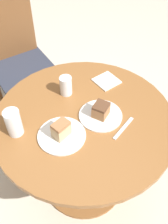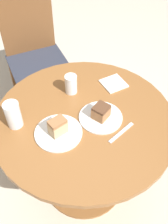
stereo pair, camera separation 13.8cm
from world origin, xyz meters
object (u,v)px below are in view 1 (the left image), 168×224
Objects in this scene: plate_far at (62,135)px; glass_water at (14,123)px; cake_slice_far at (61,129)px; cake_slice_near at (101,110)px; chair at (20,60)px; plate_near at (101,116)px; glass_lemonade at (66,86)px.

glass_water reaches higher than plate_far.
cake_slice_far is 0.67× the size of glass_water.
cake_slice_near reaches higher than plate_far.
chair is 4.05× the size of plate_near.
chair is 1.03m from plate_far.
cake_slice_near is at bearing -84.89° from chair.
glass_lemonade is 0.38m from glass_water.
plate_far is 2.27× the size of cake_slice_near.
cake_slice_far is at bearing -122.67° from glass_lemonade.
plate_far is at bearing -177.19° from cake_slice_near.
chair reaches higher than cake_slice_near.
glass_water is at bearing 162.96° from plate_near.
chair is 8.30× the size of glass_lemonade.
glass_water is (-0.32, -0.86, 0.28)m from chair.
chair is 0.78m from glass_lemonade.
glass_water is at bearing 142.50° from cake_slice_far.
glass_lemonade is (-0.07, 0.26, 0.05)m from plate_near.
glass_water reaches higher than plate_near.
chair is at bearing 96.53° from plate_near.
cake_slice_far is (-0.13, -1.00, 0.26)m from chair.
plate_far is at bearing -122.67° from glass_lemonade.
glass_lemonade is (0.04, -0.73, 0.26)m from chair.
chair reaches higher than glass_water.
chair reaches higher than cake_slice_far.
plate_far is 2.14× the size of glass_lemonade.
cake_slice_near is at bearing -17.04° from glass_water.
cake_slice_far is (-0.24, -0.01, 0.05)m from plate_near.
cake_slice_far is at bearing 90.00° from plate_far.
chair is 1.03m from cake_slice_near.
cake_slice_far is (-0.24, -0.01, 0.01)m from cake_slice_near.
plate_near is 2.34× the size of cake_slice_far.
plate_near is 0.46m from glass_water.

